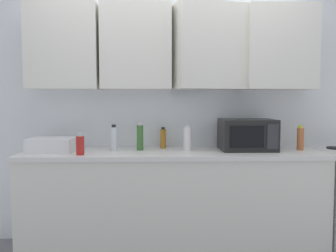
% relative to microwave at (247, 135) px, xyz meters
% --- Properties ---
extents(wall_back_with_cabinets, '(3.51, 0.50, 2.60)m').
position_rel_microwave_xyz_m(wall_back_with_cabinets, '(-0.67, 0.17, 0.54)').
color(wall_back_with_cabinets, white).
rests_on(wall_back_with_cabinets, ground_plane).
extents(counter_run, '(2.64, 0.63, 0.90)m').
position_rel_microwave_xyz_m(counter_run, '(-0.67, -0.05, -0.59)').
color(counter_run, white).
rests_on(counter_run, ground_plane).
extents(microwave, '(0.48, 0.37, 0.28)m').
position_rel_microwave_xyz_m(microwave, '(0.00, 0.00, 0.00)').
color(microwave, black).
rests_on(microwave, counter_run).
extents(dish_rack, '(0.38, 0.30, 0.12)m').
position_rel_microwave_xyz_m(dish_rack, '(-1.73, -0.05, -0.08)').
color(dish_rack, silver).
rests_on(dish_rack, counter_run).
extents(bottle_spice_jar, '(0.06, 0.06, 0.23)m').
position_rel_microwave_xyz_m(bottle_spice_jar, '(0.48, -0.01, -0.03)').
color(bottle_spice_jar, '#BC6638').
rests_on(bottle_spice_jar, counter_run).
extents(bottle_amber_vinegar, '(0.05, 0.05, 0.20)m').
position_rel_microwave_xyz_m(bottle_amber_vinegar, '(-0.76, 0.15, -0.05)').
color(bottle_amber_vinegar, '#AD701E').
rests_on(bottle_amber_vinegar, counter_run).
extents(bottle_white_jar, '(0.07, 0.07, 0.23)m').
position_rel_microwave_xyz_m(bottle_white_jar, '(-0.54, -0.01, -0.03)').
color(bottle_white_jar, white).
rests_on(bottle_white_jar, counter_run).
extents(bottle_green_oil, '(0.06, 0.06, 0.25)m').
position_rel_microwave_xyz_m(bottle_green_oil, '(-0.97, 0.03, -0.02)').
color(bottle_green_oil, '#386B2D').
rests_on(bottle_green_oil, counter_run).
extents(bottle_clear_tall, '(0.05, 0.05, 0.24)m').
position_rel_microwave_xyz_m(bottle_clear_tall, '(-1.20, -0.03, -0.03)').
color(bottle_clear_tall, silver).
rests_on(bottle_clear_tall, counter_run).
extents(bottle_red_sauce, '(0.07, 0.07, 0.18)m').
position_rel_microwave_xyz_m(bottle_red_sauce, '(-1.45, -0.25, -0.06)').
color(bottle_red_sauce, red).
rests_on(bottle_red_sauce, counter_run).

